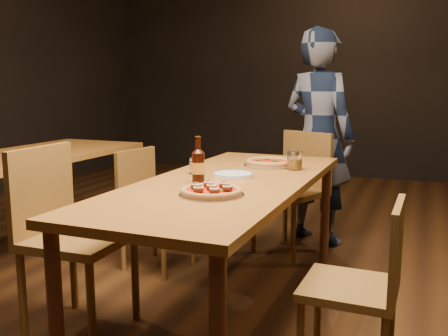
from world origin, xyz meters
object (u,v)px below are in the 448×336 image
at_px(chair_main_nw, 79,237).
at_px(pizza_margherita, 269,163).
at_px(diner, 318,137).
at_px(beer_bottle, 198,167).
at_px(water_glass, 196,166).
at_px(chair_main_sw, 158,207).
at_px(table_main, 228,193).
at_px(chair_main_e, 349,286).
at_px(chair_end, 290,191).
at_px(amber_glass, 295,160).
at_px(pizza_meatball, 211,191).
at_px(plate_stack, 233,175).
at_px(table_left, 19,165).

distance_m(chair_main_nw, pizza_margherita, 1.21).
bearing_deg(pizza_margherita, diner, 84.22).
distance_m(pizza_margherita, beer_bottle, 0.68).
bearing_deg(water_glass, chair_main_sw, 139.93).
bearing_deg(table_main, pizza_margherita, 82.69).
distance_m(pizza_margherita, water_glass, 0.52).
relative_size(chair_main_e, chair_end, 0.87).
bearing_deg(beer_bottle, pizza_margherita, 75.23).
relative_size(table_main, beer_bottle, 8.70).
bearing_deg(chair_main_sw, amber_glass, -85.63).
xyz_separation_m(beer_bottle, water_glass, (-0.12, 0.23, -0.04)).
xyz_separation_m(chair_main_sw, pizza_meatball, (0.77, -0.86, 0.35)).
relative_size(chair_main_nw, plate_stack, 4.50).
height_order(pizza_meatball, pizza_margherita, pizza_meatball).
bearing_deg(chair_main_sw, pizza_meatball, -130.40).
bearing_deg(diner, pizza_margherita, 107.03).
bearing_deg(amber_glass, chair_main_nw, -135.01).
bearing_deg(pizza_margherita, chair_main_e, -54.39).
height_order(beer_bottle, diner, diner).
xyz_separation_m(pizza_meatball, pizza_margherita, (-0.00, 0.89, -0.00)).
height_order(table_left, chair_main_sw, chair_main_sw).
xyz_separation_m(chair_main_sw, pizza_margherita, (0.77, 0.03, 0.35)).
bearing_deg(chair_main_nw, amber_glass, -46.90).
height_order(chair_main_nw, chair_main_e, chair_main_nw).
bearing_deg(chair_end, chair_main_sw, -115.41).
height_order(plate_stack, diner, diner).
height_order(beer_bottle, water_glass, beer_bottle).
bearing_deg(chair_end, amber_glass, -49.88).
bearing_deg(chair_main_e, plate_stack, -121.05).
xyz_separation_m(pizza_margherita, water_glass, (-0.29, -0.43, 0.03)).
relative_size(chair_main_sw, pizza_meatball, 2.86).
distance_m(plate_stack, amber_glass, 0.43).
distance_m(table_left, chair_main_e, 2.48).
relative_size(chair_end, amber_glass, 8.56).
relative_size(pizza_margherita, diner, 0.19).
xyz_separation_m(chair_main_sw, plate_stack, (0.70, -0.41, 0.34)).
distance_m(chair_main_sw, pizza_meatball, 1.21).
bearing_deg(table_left, amber_glass, 4.07).
xyz_separation_m(plate_stack, amber_glass, (0.25, 0.35, 0.04)).
height_order(chair_end, diner, diner).
relative_size(pizza_meatball, pizza_margherita, 0.95).
relative_size(chair_main_e, pizza_margherita, 2.64).
relative_size(chair_main_nw, diner, 0.59).
distance_m(chair_main_nw, beer_bottle, 0.69).
bearing_deg(chair_end, pizza_meatball, -65.11).
bearing_deg(amber_glass, pizza_meatball, -102.19).
bearing_deg(chair_main_sw, diner, -33.10).
relative_size(plate_stack, amber_glass, 2.00).
bearing_deg(table_main, chair_main_e, -26.53).
xyz_separation_m(table_left, water_glass, (1.47, -0.21, 0.12)).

